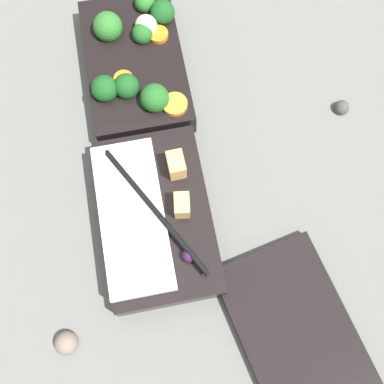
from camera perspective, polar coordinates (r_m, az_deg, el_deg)
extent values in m
plane|color=slate|center=(0.63, -6.03, 6.15)|extent=(3.00, 3.00, 0.00)
cube|color=black|center=(0.67, -7.15, 15.61)|extent=(0.22, 0.13, 0.04)
sphere|color=#19511E|center=(0.69, -3.77, 21.82)|extent=(0.04, 0.04, 0.04)
sphere|color=#2D7028|center=(0.68, -10.64, 19.93)|extent=(0.04, 0.04, 0.04)
sphere|color=#2D7028|center=(0.70, -5.99, 22.81)|extent=(0.03, 0.03, 0.03)
sphere|color=#236023|center=(0.67, -6.32, 19.35)|extent=(0.03, 0.03, 0.03)
sphere|color=#19511E|center=(0.62, -11.03, 12.76)|extent=(0.04, 0.04, 0.04)
sphere|color=#19511E|center=(0.62, -8.31, 13.15)|extent=(0.03, 0.03, 0.03)
sphere|color=#236023|center=(0.61, -4.77, 11.80)|extent=(0.04, 0.04, 0.04)
cylinder|color=orange|center=(0.63, -8.67, 13.88)|extent=(0.03, 0.03, 0.01)
cylinder|color=orange|center=(0.61, -2.20, 11.07)|extent=(0.05, 0.05, 0.01)
cylinder|color=orange|center=(0.67, -4.30, 19.30)|extent=(0.03, 0.03, 0.01)
sphere|color=beige|center=(0.67, -5.85, 20.23)|extent=(0.03, 0.03, 0.03)
cube|color=black|center=(0.57, -4.50, -3.26)|extent=(0.22, 0.13, 0.04)
cube|color=white|center=(0.55, -7.59, -3.08)|extent=(0.19, 0.08, 0.01)
cube|color=#EAB266|center=(0.56, -2.01, 3.47)|extent=(0.03, 0.02, 0.03)
cube|color=#EAB266|center=(0.54, -1.28, -1.69)|extent=(0.03, 0.02, 0.03)
sphere|color=#381942|center=(0.53, -0.42, -8.08)|extent=(0.02, 0.02, 0.02)
cylinder|color=black|center=(0.54, -5.06, -2.54)|extent=(0.17, 0.10, 0.01)
cylinder|color=black|center=(0.54, -4.48, -2.09)|extent=(0.17, 0.10, 0.01)
cube|color=black|center=(0.58, 13.15, -17.15)|extent=(0.24, 0.17, 0.02)
sphere|color=#7A6B5B|center=(0.58, -15.66, -17.95)|extent=(0.03, 0.03, 0.03)
sphere|color=#474442|center=(0.68, 18.33, 10.49)|extent=(0.02, 0.02, 0.02)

